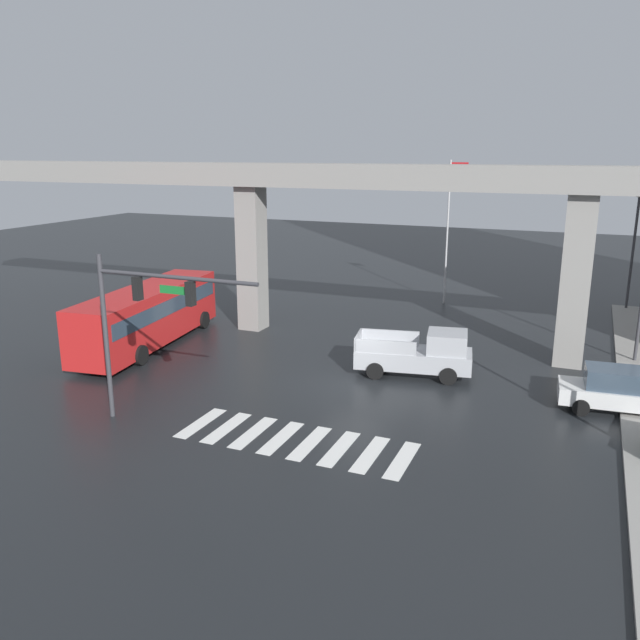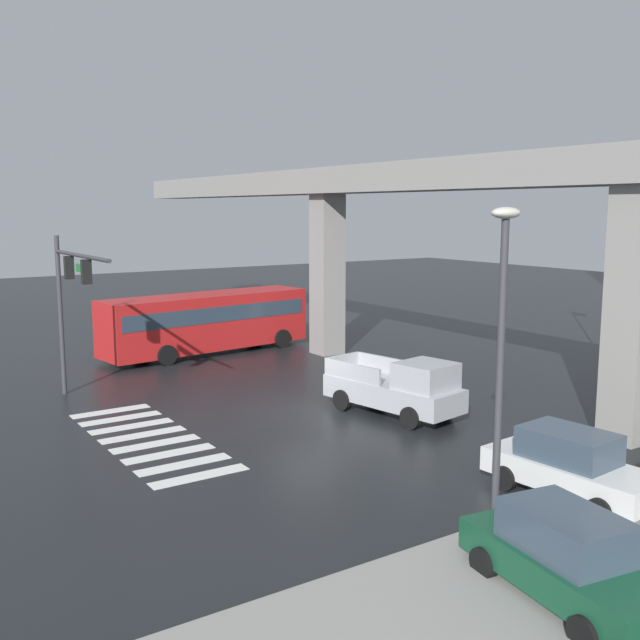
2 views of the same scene
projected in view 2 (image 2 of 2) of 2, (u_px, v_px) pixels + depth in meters
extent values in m
plane|color=black|center=(306.00, 411.00, 26.14)|extent=(120.00, 120.00, 0.00)
cube|color=silver|center=(111.00, 411.00, 26.11)|extent=(0.55, 2.80, 0.01)
cube|color=silver|center=(121.00, 418.00, 25.21)|extent=(0.55, 2.80, 0.01)
cube|color=silver|center=(131.00, 426.00, 24.30)|extent=(0.55, 2.80, 0.01)
cube|color=silver|center=(143.00, 435.00, 23.39)|extent=(0.55, 2.80, 0.01)
cube|color=silver|center=(155.00, 444.00, 22.49)|extent=(0.55, 2.80, 0.01)
cube|color=silver|center=(169.00, 454.00, 21.58)|extent=(0.55, 2.80, 0.01)
cube|color=silver|center=(184.00, 464.00, 20.67)|extent=(0.55, 2.80, 0.01)
cube|color=silver|center=(200.00, 476.00, 19.77)|extent=(0.55, 2.80, 0.01)
cube|color=gray|center=(447.00, 175.00, 28.45)|extent=(57.62, 2.12, 1.20)
cube|color=gray|center=(327.00, 275.00, 36.03)|extent=(1.30, 1.30, 7.92)
cube|color=gray|center=(633.00, 316.00, 22.25)|extent=(1.30, 1.30, 7.92)
cube|color=#A8AAAF|center=(393.00, 393.00, 25.65)|extent=(5.36, 2.77, 0.80)
cube|color=#A8AAAF|center=(426.00, 376.00, 24.49)|extent=(1.98, 2.02, 0.90)
cube|color=#3F5160|center=(437.00, 378.00, 24.15)|extent=(0.39, 1.66, 0.77)
cube|color=#A8AAAF|center=(385.00, 365.00, 26.96)|extent=(2.63, 0.57, 0.60)
cube|color=#A8AAAF|center=(352.00, 372.00, 25.77)|extent=(2.63, 0.57, 0.60)
cube|color=#A8AAAF|center=(342.00, 363.00, 27.33)|extent=(0.41, 1.74, 0.60)
cylinder|color=black|center=(444.00, 408.00, 25.20)|extent=(0.80, 0.41, 0.76)
cylinder|color=black|center=(411.00, 418.00, 23.97)|extent=(0.80, 0.41, 0.76)
cylinder|color=black|center=(376.00, 391.00, 27.46)|extent=(0.80, 0.41, 0.76)
cylinder|color=black|center=(343.00, 400.00, 26.23)|extent=(0.80, 0.41, 0.76)
cube|color=red|center=(207.00, 321.00, 36.42)|extent=(3.81, 11.03, 2.70)
cube|color=#2D3D4C|center=(206.00, 312.00, 36.34)|extent=(3.78, 10.49, 0.76)
cube|color=#2D3D4C|center=(291.00, 305.00, 39.81)|extent=(2.24, 0.36, 1.49)
cylinder|color=black|center=(254.00, 332.00, 39.94)|extent=(0.47, 1.00, 0.96)
cylinder|color=black|center=(282.00, 338.00, 38.10)|extent=(0.47, 1.00, 0.96)
cylinder|color=black|center=(142.00, 347.00, 35.60)|extent=(0.47, 1.00, 0.96)
cylinder|color=black|center=(166.00, 355.00, 33.76)|extent=(0.47, 1.00, 0.96)
cube|color=silver|center=(571.00, 473.00, 18.24)|extent=(4.43, 2.12, 0.64)
cube|color=#384756|center=(569.00, 445.00, 18.21)|extent=(2.35, 1.68, 0.76)
cylinder|color=black|center=(638.00, 493.00, 17.78)|extent=(0.66, 0.29, 0.64)
cylinder|color=black|center=(600.00, 511.00, 16.72)|extent=(0.66, 0.29, 0.64)
cylinder|color=black|center=(545.00, 463.00, 19.85)|extent=(0.66, 0.29, 0.64)
cylinder|color=black|center=(505.00, 478.00, 18.79)|extent=(0.66, 0.29, 0.64)
cube|color=#14472D|center=(567.00, 569.00, 13.38)|extent=(4.52, 2.39, 0.64)
cube|color=#384756|center=(565.00, 531.00, 13.36)|extent=(2.44, 1.82, 0.76)
cylinder|color=black|center=(585.00, 634.00, 11.87)|extent=(0.67, 0.33, 0.64)
cylinder|color=black|center=(552.00, 546.00, 14.98)|extent=(0.67, 0.33, 0.64)
cylinder|color=black|center=(484.00, 563.00, 14.27)|extent=(0.67, 0.33, 0.64)
cylinder|color=#38383D|center=(61.00, 316.00, 28.11)|extent=(0.18, 0.18, 6.20)
cylinder|color=#38383D|center=(81.00, 256.00, 25.10)|extent=(6.40, 0.14, 0.14)
cube|color=black|center=(69.00, 268.00, 26.50)|extent=(0.24, 0.32, 0.84)
sphere|color=red|center=(69.00, 260.00, 26.46)|extent=(0.17, 0.17, 0.17)
cube|color=black|center=(86.00, 272.00, 24.68)|extent=(0.24, 0.32, 0.84)
sphere|color=red|center=(86.00, 264.00, 24.64)|extent=(0.17, 0.17, 0.17)
cube|color=#19722D|center=(81.00, 268.00, 25.24)|extent=(1.10, 0.04, 0.28)
cylinder|color=#38383D|center=(499.00, 390.00, 14.99)|extent=(0.16, 0.16, 7.00)
ellipsoid|color=beige|center=(506.00, 213.00, 14.44)|extent=(0.44, 0.70, 0.24)
cylinder|color=silver|center=(609.00, 264.00, 34.41)|extent=(0.12, 0.12, 9.19)
cube|color=red|center=(625.00, 176.00, 33.34)|extent=(1.10, 0.04, 0.70)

